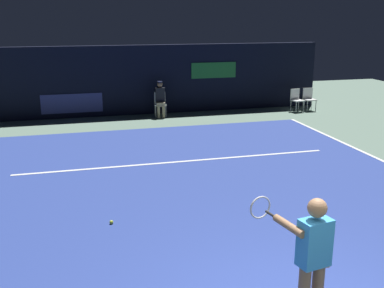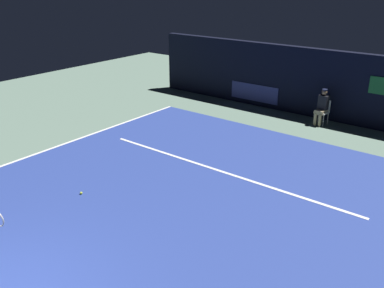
% 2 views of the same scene
% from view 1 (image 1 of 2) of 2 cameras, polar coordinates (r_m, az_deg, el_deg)
% --- Properties ---
extents(ground_plane, '(29.87, 29.87, 0.00)m').
position_cam_1_polar(ground_plane, '(10.04, 0.97, -5.80)').
color(ground_plane, slate).
extents(court_surface, '(10.43, 11.82, 0.01)m').
position_cam_1_polar(court_surface, '(10.03, 0.97, -5.77)').
color(court_surface, navy).
rests_on(court_surface, ground).
extents(line_service, '(8.13, 0.10, 0.01)m').
position_cam_1_polar(line_service, '(11.92, -1.75, -2.22)').
color(line_service, white).
rests_on(line_service, court_surface).
extents(back_wall, '(14.47, 0.33, 2.60)m').
position_cam_1_polar(back_wall, '(17.74, -6.52, 7.85)').
color(back_wall, black).
rests_on(back_wall, ground).
extents(tennis_player, '(0.76, 0.93, 1.73)m').
position_cam_1_polar(tennis_player, '(5.59, 14.52, -13.50)').
color(tennis_player, '#8C6647').
rests_on(tennis_player, ground).
extents(line_judge_on_chair, '(0.48, 0.56, 1.32)m').
position_cam_1_polar(line_judge_on_chair, '(17.20, -3.94, 5.61)').
color(line_judge_on_chair, white).
rests_on(line_judge_on_chair, ground).
extents(courtside_chair_near, '(0.50, 0.48, 0.88)m').
position_cam_1_polar(courtside_chair_near, '(18.66, 12.79, 5.48)').
color(courtside_chair_near, white).
rests_on(courtside_chair_near, ground).
extents(courtside_chair_far, '(0.44, 0.42, 0.88)m').
position_cam_1_polar(courtside_chair_far, '(18.97, 14.24, 5.54)').
color(courtside_chair_far, white).
rests_on(courtside_chair_far, ground).
extents(tennis_ball, '(0.07, 0.07, 0.07)m').
position_cam_1_polar(tennis_ball, '(8.61, -9.92, -9.48)').
color(tennis_ball, '#CCE033').
rests_on(tennis_ball, court_surface).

